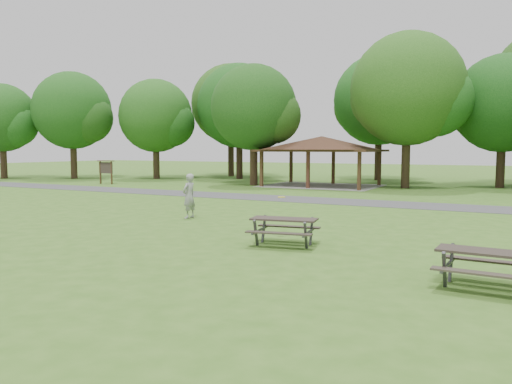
# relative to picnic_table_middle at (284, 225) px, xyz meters

# --- Properties ---
(ground) EXTENTS (160.00, 160.00, 0.00)m
(ground) POSITION_rel_picnic_table_middle_xyz_m (-3.19, -1.62, -0.61)
(ground) COLOR #39651C
(ground) RESTS_ON ground
(asphalt_path) EXTENTS (120.00, 3.20, 0.02)m
(asphalt_path) POSITION_rel_picnic_table_middle_xyz_m (-3.19, 12.38, -0.60)
(asphalt_path) COLOR #414143
(asphalt_path) RESTS_ON ground
(pavilion) EXTENTS (8.60, 7.01, 3.76)m
(pavilion) POSITION_rel_picnic_table_middle_xyz_m (-7.19, 22.38, 2.45)
(pavilion) COLOR #372414
(pavilion) RESTS_ON ground
(notice_board) EXTENTS (1.60, 0.30, 1.88)m
(notice_board) POSITION_rel_picnic_table_middle_xyz_m (-23.19, 16.38, 0.70)
(notice_board) COLOR #311F12
(notice_board) RESTS_ON ground
(tree_row_a) EXTENTS (7.56, 7.20, 9.97)m
(tree_row_a) POSITION_rel_picnic_table_middle_xyz_m (-31.10, 20.41, 5.54)
(tree_row_a) COLOR #312116
(tree_row_a) RESTS_ON ground
(tree_row_b) EXTENTS (7.14, 6.80, 9.28)m
(tree_row_b) POSITION_rel_picnic_table_middle_xyz_m (-24.11, 23.91, 5.05)
(tree_row_b) COLOR #302115
(tree_row_b) RESTS_ON ground
(tree_row_c) EXTENTS (8.19, 7.80, 10.67)m
(tree_row_c) POSITION_rel_picnic_table_middle_xyz_m (-17.09, 27.41, 5.93)
(tree_row_c) COLOR black
(tree_row_c) RESTS_ON ground
(tree_row_d) EXTENTS (6.93, 6.60, 9.27)m
(tree_row_d) POSITION_rel_picnic_table_middle_xyz_m (-12.11, 20.91, 5.16)
(tree_row_d) COLOR #322116
(tree_row_d) RESTS_ON ground
(tree_row_e) EXTENTS (8.40, 8.00, 11.02)m
(tree_row_e) POSITION_rel_picnic_table_middle_xyz_m (-1.09, 23.41, 6.17)
(tree_row_e) COLOR black
(tree_row_e) RESTS_ON ground
(tree_row_f) EXTENTS (7.35, 7.00, 9.55)m
(tree_row_f) POSITION_rel_picnic_table_middle_xyz_m (4.90, 26.91, 5.23)
(tree_row_f) COLOR black
(tree_row_f) RESTS_ON ground
(tree_deep_a) EXTENTS (8.40, 8.00, 11.38)m
(tree_deep_a) POSITION_rel_picnic_table_middle_xyz_m (-20.09, 30.91, 6.52)
(tree_deep_a) COLOR black
(tree_deep_a) RESTS_ON ground
(tree_deep_b) EXTENTS (8.40, 8.00, 11.13)m
(tree_deep_b) POSITION_rel_picnic_table_middle_xyz_m (-5.09, 31.41, 6.27)
(tree_deep_b) COLOR black
(tree_deep_b) RESTS_ON ground
(tree_flank_left) EXTENTS (6.72, 6.40, 8.93)m
(tree_flank_left) POSITION_rel_picnic_table_middle_xyz_m (-37.11, 17.41, 4.91)
(tree_flank_left) COLOR #302015
(tree_flank_left) RESTS_ON ground
(picnic_table_middle) EXTENTS (2.16, 1.86, 0.83)m
(picnic_table_middle) POSITION_rel_picnic_table_middle_xyz_m (0.00, 0.00, 0.00)
(picnic_table_middle) COLOR #2E2521
(picnic_table_middle) RESTS_ON ground
(picnic_table_far) EXTENTS (1.95, 1.60, 0.82)m
(picnic_table_far) POSITION_rel_picnic_table_middle_xyz_m (5.52, -2.26, -0.01)
(picnic_table_far) COLOR #2B241F
(picnic_table_far) RESTS_ON ground
(frisbee_in_flight) EXTENTS (0.27, 0.27, 0.02)m
(frisbee_in_flight) POSITION_rel_picnic_table_middle_xyz_m (-0.83, 1.60, 0.64)
(frisbee_in_flight) COLOR yellow
(frisbee_in_flight) RESTS_ON ground
(frisbee_thrower) EXTENTS (0.48, 0.69, 1.82)m
(frisbee_thrower) POSITION_rel_picnic_table_middle_xyz_m (-5.81, 3.40, 0.30)
(frisbee_thrower) COLOR gray
(frisbee_thrower) RESTS_ON ground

